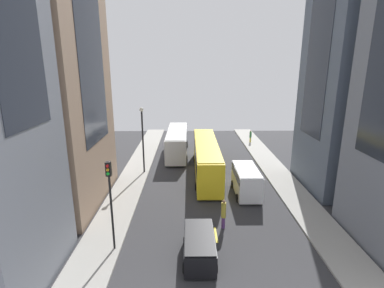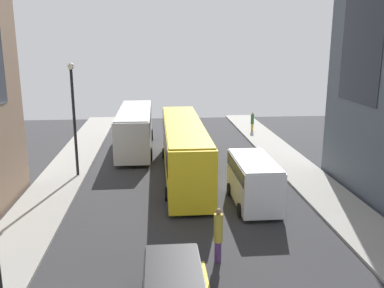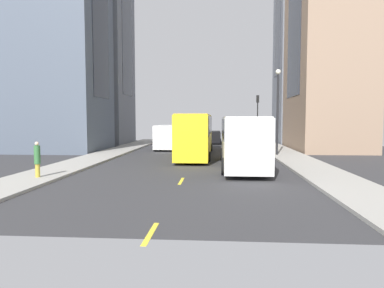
{
  "view_description": "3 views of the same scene",
  "coord_description": "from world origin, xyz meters",
  "px_view_note": "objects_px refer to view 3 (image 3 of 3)",
  "views": [
    {
      "loc": [
        -1.94,
        -31.39,
        11.95
      ],
      "look_at": [
        -1.56,
        1.51,
        2.96
      ],
      "focal_mm": 27.62,
      "sensor_mm": 36.0,
      "label": 1
    },
    {
      "loc": [
        -1.72,
        -26.83,
        8.64
      ],
      "look_at": [
        0.88,
        3.49,
        1.22
      ],
      "focal_mm": 39.11,
      "sensor_mm": 36.0,
      "label": 2
    },
    {
      "loc": [
        -1.87,
        30.61,
        3.23
      ],
      "look_at": [
        0.1,
        3.53,
        1.29
      ],
      "focal_mm": 32.97,
      "sensor_mm": 36.0,
      "label": 3
    }
  ],
  "objects_px": {
    "pedestrian_crossing_mid": "(37,158)",
    "traffic_light_near_corner": "(258,110)",
    "city_bus_white": "(242,137)",
    "pedestrian_crossing_near": "(197,136)",
    "streetcar_yellow": "(196,131)",
    "delivery_van_white": "(167,135)",
    "car_black_0": "(213,136)"
  },
  "relations": [
    {
      "from": "delivery_van_white",
      "to": "car_black_0",
      "type": "distance_m",
      "value": 10.58
    },
    {
      "from": "delivery_van_white",
      "to": "traffic_light_near_corner",
      "type": "bearing_deg",
      "value": -140.2
    },
    {
      "from": "pedestrian_crossing_mid",
      "to": "pedestrian_crossing_near",
      "type": "bearing_deg",
      "value": -33.25
    },
    {
      "from": "streetcar_yellow",
      "to": "delivery_van_white",
      "type": "xyz_separation_m",
      "value": [
        3.42,
        -5.48,
        -0.61
      ]
    },
    {
      "from": "pedestrian_crossing_mid",
      "to": "traffic_light_near_corner",
      "type": "relative_size",
      "value": 0.31
    },
    {
      "from": "city_bus_white",
      "to": "pedestrian_crossing_near",
      "type": "height_order",
      "value": "city_bus_white"
    },
    {
      "from": "pedestrian_crossing_mid",
      "to": "city_bus_white",
      "type": "bearing_deg",
      "value": -79.61
    },
    {
      "from": "streetcar_yellow",
      "to": "car_black_0",
      "type": "relative_size",
      "value": 3.33
    },
    {
      "from": "delivery_van_white",
      "to": "car_black_0",
      "type": "bearing_deg",
      "value": -116.51
    },
    {
      "from": "city_bus_white",
      "to": "car_black_0",
      "type": "relative_size",
      "value": 2.6
    },
    {
      "from": "streetcar_yellow",
      "to": "car_black_0",
      "type": "xyz_separation_m",
      "value": [
        -1.3,
        -14.93,
        -1.17
      ]
    },
    {
      "from": "city_bus_white",
      "to": "traffic_light_near_corner",
      "type": "distance_m",
      "value": 21.68
    },
    {
      "from": "delivery_van_white",
      "to": "pedestrian_crossing_mid",
      "type": "xyz_separation_m",
      "value": [
        4.19,
        18.55,
        -0.36
      ]
    },
    {
      "from": "streetcar_yellow",
      "to": "pedestrian_crossing_near",
      "type": "height_order",
      "value": "streetcar_yellow"
    },
    {
      "from": "city_bus_white",
      "to": "pedestrian_crossing_mid",
      "type": "distance_m",
      "value": 12.59
    },
    {
      "from": "city_bus_white",
      "to": "traffic_light_near_corner",
      "type": "relative_size",
      "value": 1.85
    },
    {
      "from": "car_black_0",
      "to": "pedestrian_crossing_mid",
      "type": "height_order",
      "value": "pedestrian_crossing_mid"
    },
    {
      "from": "delivery_van_white",
      "to": "pedestrian_crossing_near",
      "type": "relative_size",
      "value": 2.19
    },
    {
      "from": "streetcar_yellow",
      "to": "car_black_0",
      "type": "height_order",
      "value": "streetcar_yellow"
    },
    {
      "from": "delivery_van_white",
      "to": "streetcar_yellow",
      "type": "bearing_deg",
      "value": 121.99
    },
    {
      "from": "streetcar_yellow",
      "to": "pedestrian_crossing_near",
      "type": "distance_m",
      "value": 11.42
    },
    {
      "from": "streetcar_yellow",
      "to": "city_bus_white",
      "type": "bearing_deg",
      "value": 115.84
    },
    {
      "from": "streetcar_yellow",
      "to": "car_black_0",
      "type": "bearing_deg",
      "value": -94.96
    },
    {
      "from": "car_black_0",
      "to": "traffic_light_near_corner",
      "type": "distance_m",
      "value": 6.57
    },
    {
      "from": "car_black_0",
      "to": "pedestrian_crossing_near",
      "type": "height_order",
      "value": "pedestrian_crossing_near"
    },
    {
      "from": "city_bus_white",
      "to": "streetcar_yellow",
      "type": "distance_m",
      "value": 8.04
    },
    {
      "from": "delivery_van_white",
      "to": "pedestrian_crossing_near",
      "type": "xyz_separation_m",
      "value": [
        -2.79,
        -5.89,
        -0.29
      ]
    },
    {
      "from": "city_bus_white",
      "to": "delivery_van_white",
      "type": "distance_m",
      "value": 14.49
    },
    {
      "from": "traffic_light_near_corner",
      "to": "streetcar_yellow",
      "type": "bearing_deg",
      "value": 63.94
    },
    {
      "from": "streetcar_yellow",
      "to": "pedestrian_crossing_mid",
      "type": "relative_size",
      "value": 7.58
    },
    {
      "from": "streetcar_yellow",
      "to": "pedestrian_crossing_mid",
      "type": "bearing_deg",
      "value": 59.79
    },
    {
      "from": "city_bus_white",
      "to": "streetcar_yellow",
      "type": "relative_size",
      "value": 0.78
    }
  ]
}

